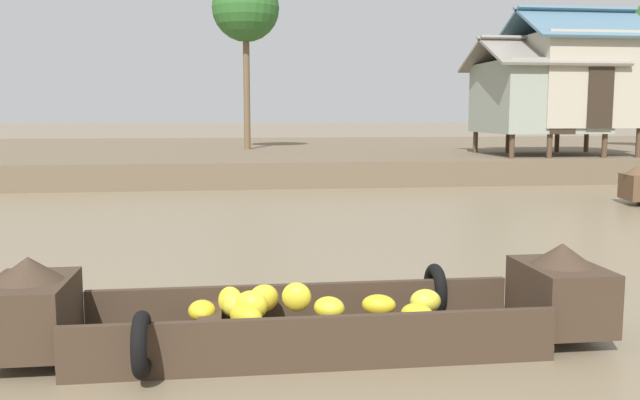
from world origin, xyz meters
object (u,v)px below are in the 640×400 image
at_px(banana_boat, 307,315).
at_px(stilt_house_left, 538,95).
at_px(palm_tree_mid, 246,9).
at_px(stilt_house_mid_left, 572,80).

bearing_deg(banana_boat, stilt_house_left, 59.06).
height_order(banana_boat, palm_tree_mid, palm_tree_mid).
relative_size(banana_boat, stilt_house_mid_left, 1.13).
height_order(stilt_house_mid_left, palm_tree_mid, palm_tree_mid).
relative_size(stilt_house_left, stilt_house_mid_left, 0.86).
xyz_separation_m(banana_boat, palm_tree_mid, (0.04, 20.28, 5.57)).
bearing_deg(stilt_house_mid_left, banana_boat, -123.97).
bearing_deg(stilt_house_mid_left, stilt_house_left, 177.53).
bearing_deg(stilt_house_left, stilt_house_mid_left, -2.47).
relative_size(stilt_house_left, palm_tree_mid, 0.63).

